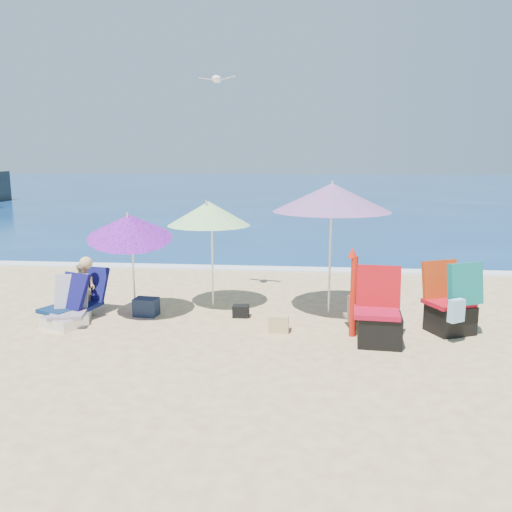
# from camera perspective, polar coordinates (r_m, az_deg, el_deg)

# --- Properties ---
(ground) EXTENTS (120.00, 120.00, 0.00)m
(ground) POSITION_cam_1_polar(r_m,az_deg,el_deg) (7.83, 1.48, -9.32)
(ground) COLOR #D8BC84
(ground) RESTS_ON ground
(sea) EXTENTS (120.00, 80.00, 0.12)m
(sea) POSITION_cam_1_polar(r_m,az_deg,el_deg) (52.42, 5.12, 7.54)
(sea) COLOR navy
(sea) RESTS_ON ground
(foam) EXTENTS (120.00, 0.50, 0.04)m
(foam) POSITION_cam_1_polar(r_m,az_deg,el_deg) (12.74, 3.16, -1.44)
(foam) COLOR white
(foam) RESTS_ON ground
(umbrella_turquoise) EXTENTS (2.04, 2.04, 2.31)m
(umbrella_turquoise) POSITION_cam_1_polar(r_m,az_deg,el_deg) (8.88, 8.29, 6.35)
(umbrella_turquoise) COLOR white
(umbrella_turquoise) RESTS_ON ground
(umbrella_striped) EXTENTS (1.90, 1.90, 1.97)m
(umbrella_striped) POSITION_cam_1_polar(r_m,az_deg,el_deg) (9.25, -5.18, 4.65)
(umbrella_striped) COLOR white
(umbrella_striped) RESTS_ON ground
(umbrella_blue) EXTENTS (1.79, 1.83, 1.92)m
(umbrella_blue) POSITION_cam_1_polar(r_m,az_deg,el_deg) (8.87, -13.66, 3.17)
(umbrella_blue) COLOR white
(umbrella_blue) RESTS_ON ground
(furled_umbrella) EXTENTS (0.20, 0.19, 1.37)m
(furled_umbrella) POSITION_cam_1_polar(r_m,az_deg,el_deg) (7.99, 10.59, -3.45)
(furled_umbrella) COLOR #AD1A0C
(furled_umbrella) RESTS_ON ground
(chair_navy) EXTENTS (0.92, 0.98, 0.79)m
(chair_navy) POSITION_cam_1_polar(r_m,az_deg,el_deg) (9.11, -20.13, -5.73)
(chair_navy) COLOR #0C2243
(chair_navy) RESTS_ON ground
(chair_rainbow) EXTENTS (0.70, 0.88, 0.76)m
(chair_rainbow) POSITION_cam_1_polar(r_m,az_deg,el_deg) (9.18, -19.59, -5.63)
(chair_rainbow) COLOR #BF4F43
(chair_rainbow) RESTS_ON ground
(camp_chair_left) EXTENTS (0.72, 0.71, 1.12)m
(camp_chair_left) POSITION_cam_1_polar(r_m,az_deg,el_deg) (7.84, 13.29, -7.00)
(camp_chair_left) COLOR #A60B25
(camp_chair_left) RESTS_ON ground
(camp_chair_right) EXTENTS (0.86, 1.08, 1.15)m
(camp_chair_right) POSITION_cam_1_polar(r_m,az_deg,el_deg) (8.61, 20.60, -5.26)
(camp_chair_right) COLOR #B70D1C
(camp_chair_right) RESTS_ON ground
(person_center) EXTENTS (0.61, 0.56, 0.80)m
(person_center) POSITION_cam_1_polar(r_m,az_deg,el_deg) (8.47, 11.45, -5.24)
(person_center) COLOR tan
(person_center) RESTS_ON ground
(person_left) EXTENTS (0.68, 0.80, 1.01)m
(person_left) POSITION_cam_1_polar(r_m,az_deg,el_deg) (9.49, -18.20, -3.41)
(person_left) COLOR tan
(person_left) RESTS_ON ground
(bag_navy_a) EXTENTS (0.43, 0.33, 0.31)m
(bag_navy_a) POSITION_cam_1_polar(r_m,az_deg,el_deg) (9.22, -11.91, -5.47)
(bag_navy_a) COLOR #192338
(bag_navy_a) RESTS_ON ground
(bag_black_a) EXTENTS (0.28, 0.20, 0.20)m
(bag_black_a) POSITION_cam_1_polar(r_m,az_deg,el_deg) (8.97, -1.66, -6.05)
(bag_black_a) COLOR black
(bag_black_a) RESTS_ON ground
(bag_tan) EXTENTS (0.31, 0.23, 0.27)m
(bag_tan) POSITION_cam_1_polar(r_m,az_deg,el_deg) (8.22, 2.50, -7.39)
(bag_tan) COLOR tan
(bag_tan) RESTS_ON ground
(seagull) EXTENTS (0.74, 0.39, 0.13)m
(seagull) POSITION_cam_1_polar(r_m,az_deg,el_deg) (9.86, -4.30, 18.74)
(seagull) COLOR white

